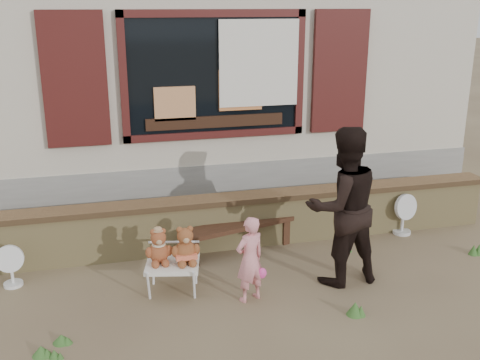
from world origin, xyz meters
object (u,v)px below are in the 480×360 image
object	(u,v)px
bench	(238,231)
adult	(343,207)
teddy_bear_left	(159,245)
teddy_bear_right	(185,244)
child	(250,259)
folding_chair	(173,265)

from	to	relation	value
bench	adult	size ratio (longest dim) A/B	0.85
teddy_bear_left	teddy_bear_right	world-z (taller)	teddy_bear_right
bench	adult	xyz separation A→B (m)	(0.91, -1.03, 0.60)
teddy_bear_left	adult	size ratio (longest dim) A/B	0.22
teddy_bear_left	teddy_bear_right	size ratio (longest dim) A/B	0.94
teddy_bear_left	child	world-z (taller)	child
teddy_bear_right	child	xyz separation A→B (m)	(0.61, -0.35, -0.09)
teddy_bear_right	child	distance (m)	0.71
teddy_bear_right	adult	xyz separation A→B (m)	(1.69, -0.18, 0.33)
bench	teddy_bear_left	distance (m)	1.35
folding_chair	teddy_bear_left	bearing A→B (deg)	180.00
child	folding_chair	bearing A→B (deg)	-48.24
folding_chair	child	bearing A→B (deg)	-14.45
folding_chair	teddy_bear_right	bearing A→B (deg)	0.00
adult	teddy_bear_left	bearing A→B (deg)	-12.71
child	adult	bearing A→B (deg)	167.71
teddy_bear_left	child	xyz separation A→B (m)	(0.88, -0.41, -0.07)
teddy_bear_left	teddy_bear_right	distance (m)	0.28
bench	teddy_bear_right	bearing A→B (deg)	-147.91
folding_chair	bench	bearing A→B (deg)	53.98
teddy_bear_right	child	size ratio (longest dim) A/B	0.45
folding_chair	child	xyz separation A→B (m)	(0.75, -0.38, 0.15)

